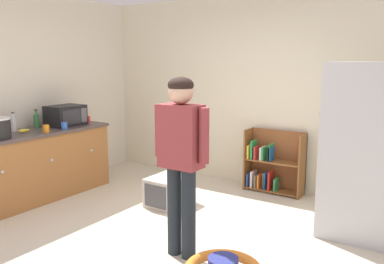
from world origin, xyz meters
The scene contains 15 objects.
ground_plane centered at (0.00, 0.00, 0.00)m, with size 12.00×12.00×0.00m, color beige.
back_wall centered at (0.00, 2.33, 1.35)m, with size 5.20×0.06×2.70m, color beige.
left_side_wall centered at (-2.63, 0.80, 1.35)m, with size 0.06×2.99×2.70m, color beige.
kitchen_counter centered at (-2.20, 0.17, 0.45)m, with size 0.65×2.03×0.90m.
refrigerator centered at (1.55, 1.31, 0.89)m, with size 0.73×0.68×1.78m.
bookshelf centered at (0.24, 2.14, 0.37)m, with size 0.80×0.28×0.85m.
standing_person centered at (0.29, -0.10, 1.01)m, with size 0.57×0.23×1.66m.
pet_carrier centered at (-0.62, 0.92, 0.18)m, with size 0.42×0.55×0.36m.
microwave centered at (-2.21, 0.69, 1.04)m, with size 0.37×0.48×0.28m.
banana_bunch centered at (-2.18, 0.01, 0.93)m, with size 0.12×0.16×0.04m.
green_glass_bottle centered at (-2.40, 0.35, 1.00)m, with size 0.07×0.07×0.25m.
clear_bottle centered at (-2.40, 0.02, 1.00)m, with size 0.07×0.07×0.25m.
red_cup centered at (-2.16, 1.03, 0.95)m, with size 0.08×0.08×0.10m, color red.
orange_cup centered at (-1.98, 0.18, 0.95)m, with size 0.08×0.08×0.10m, color orange.
blue_cup centered at (-1.97, 0.46, 0.95)m, with size 0.08×0.08×0.10m, color blue.
Camera 1 is at (2.34, -3.02, 1.80)m, focal length 38.27 mm.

